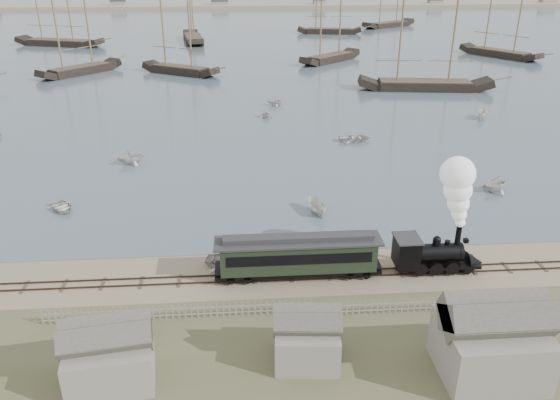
{
  "coord_description": "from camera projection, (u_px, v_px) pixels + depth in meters",
  "views": [
    {
      "loc": [
        -1.8,
        -39.53,
        23.68
      ],
      "look_at": [
        1.6,
        5.39,
        3.5
      ],
      "focal_mm": 35.0,
      "sensor_mm": 36.0,
      "label": 1
    }
  ],
  "objects": [
    {
      "name": "schooner_5",
      "position": [
        506.0,
        16.0,
        135.84
      ],
      "size": [
        15.92,
        20.97,
        20.0
      ],
      "primitive_type": null,
      "rotation": [
        0.0,
        0.0,
        -1.0
      ],
      "color": "black",
      "rests_on": "harbor_water"
    },
    {
      "name": "rowboat_0",
      "position": [
        62.0,
        207.0,
        55.32
      ],
      "size": [
        4.3,
        4.03,
        0.72
      ],
      "primitive_type": "imported",
      "rotation": [
        0.0,
        0.0,
        0.6
      ],
      "color": "beige",
      "rests_on": "harbor_water"
    },
    {
      "name": "rail_track",
      "position": [
        267.0,
        277.0,
        43.94
      ],
      "size": [
        120.0,
        1.8,
        0.16
      ],
      "color": "#36251D",
      "rests_on": "ground"
    },
    {
      "name": "shed_mid",
      "position": [
        307.0,
        360.0,
        34.99
      ],
      "size": [
        4.0,
        3.5,
        3.6
      ],
      "primitive_type": null,
      "color": "gray",
      "rests_on": "ground"
    },
    {
      "name": "schooner_1",
      "position": [
        74.0,
        27.0,
        115.45
      ],
      "size": [
        16.17,
        17.72,
        20.0
      ],
      "primitive_type": null,
      "rotation": [
        0.0,
        0.0,
        0.86
      ],
      "color": "black",
      "rests_on": "harbor_water"
    },
    {
      "name": "schooner_4",
      "position": [
        430.0,
        36.0,
        101.59
      ],
      "size": [
        25.94,
        9.2,
        20.0
      ],
      "primitive_type": null,
      "rotation": [
        0.0,
        0.0,
        -0.13
      ],
      "color": "black",
      "rests_on": "harbor_water"
    },
    {
      "name": "schooner_3",
      "position": [
        332.0,
        19.0,
        129.47
      ],
      "size": [
        17.32,
        16.73,
        20.0
      ],
      "primitive_type": null,
      "rotation": [
        0.0,
        0.0,
        0.76
      ],
      "color": "black",
      "rests_on": "harbor_water"
    },
    {
      "name": "schooner_6",
      "position": [
        54.0,
        9.0,
        153.36
      ],
      "size": [
        26.91,
        14.2,
        20.0
      ],
      "primitive_type": null,
      "rotation": [
        0.0,
        0.0,
        -0.33
      ],
      "color": "black",
      "rests_on": "harbor_water"
    },
    {
      "name": "far_spit",
      "position": [
        240.0,
        8.0,
        273.29
      ],
      "size": [
        500.0,
        20.0,
        1.8
      ],
      "primitive_type": "cube",
      "color": "tan",
      "rests_on": "ground"
    },
    {
      "name": "rowboat_5",
      "position": [
        482.0,
        114.0,
        86.6
      ],
      "size": [
        3.68,
        3.06,
        1.36
      ],
      "primitive_type": "imported",
      "rotation": [
        0.0,
        0.0,
        2.56
      ],
      "color": "beige",
      "rests_on": "harbor_water"
    },
    {
      "name": "schooner_2",
      "position": [
        177.0,
        26.0,
        115.52
      ],
      "size": [
        17.97,
        13.7,
        20.0
      ],
      "primitive_type": null,
      "rotation": [
        0.0,
        0.0,
        -0.57
      ],
      "color": "black",
      "rests_on": "harbor_water"
    },
    {
      "name": "beached_dinghy",
      "position": [
        232.0,
        261.0,
        45.4
      ],
      "size": [
        4.11,
        5.05,
        0.92
      ],
      "primitive_type": "imported",
      "rotation": [
        0.0,
        0.0,
        1.34
      ],
      "color": "beige",
      "rests_on": "ground"
    },
    {
      "name": "locomotive",
      "position": [
        451.0,
        223.0,
        43.19
      ],
      "size": [
        7.53,
        2.81,
        9.39
      ],
      "color": "black",
      "rests_on": "ground"
    },
    {
      "name": "schooner_8",
      "position": [
        330.0,
        2.0,
        177.67
      ],
      "size": [
        21.61,
        8.19,
        20.0
      ],
      "primitive_type": null,
      "rotation": [
        0.0,
        0.0,
        -0.16
      ],
      "color": "black",
      "rests_on": "harbor_water"
    },
    {
      "name": "rowboat_3",
      "position": [
        355.0,
        138.0,
        76.0
      ],
      "size": [
        3.28,
        4.51,
        0.92
      ],
      "primitive_type": "imported",
      "rotation": [
        0.0,
        0.0,
        1.6
      ],
      "color": "beige",
      "rests_on": "harbor_water"
    },
    {
      "name": "rowboat_8",
      "position": [
        276.0,
        101.0,
        93.94
      ],
      "size": [
        2.76,
        3.14,
        1.58
      ],
      "primitive_type": "imported",
      "rotation": [
        0.0,
        0.0,
        1.51
      ],
      "color": "beige",
      "rests_on": "harbor_water"
    },
    {
      "name": "shed_right",
      "position": [
        486.0,
        372.0,
        33.93
      ],
      "size": [
        6.0,
        5.0,
        5.1
      ],
      "primitive_type": null,
      "color": "gray",
      "rests_on": "ground"
    },
    {
      "name": "passenger_coach",
      "position": [
        298.0,
        254.0,
        43.29
      ],
      "size": [
        13.23,
        2.55,
        3.21
      ],
      "color": "black",
      "rests_on": "ground"
    },
    {
      "name": "harbor_water",
      "position": [
        242.0,
        27.0,
        200.47
      ],
      "size": [
        600.0,
        336.0,
        0.06
      ],
      "primitive_type": "cube",
      "color": "#445762",
      "rests_on": "ground"
    },
    {
      "name": "rowboat_2",
      "position": [
        316.0,
        207.0,
        54.63
      ],
      "size": [
        3.61,
        2.08,
        1.31
      ],
      "primitive_type": "imported",
      "rotation": [
        0.0,
        0.0,
        3.39
      ],
      "color": "beige",
      "rests_on": "harbor_water"
    },
    {
      "name": "rowboat_4",
      "position": [
        496.0,
        183.0,
        59.64
      ],
      "size": [
        4.1,
        4.34,
        1.81
      ],
      "primitive_type": "imported",
      "rotation": [
        0.0,
        0.0,
        5.13
      ],
      "color": "beige",
      "rests_on": "harbor_water"
    },
    {
      "name": "picket_fence_west",
      "position": [
        180.0,
        319.0,
        38.96
      ],
      "size": [
        19.0,
        0.1,
        1.2
      ],
      "primitive_type": null,
      "color": "gray",
      "rests_on": "ground"
    },
    {
      "name": "schooner_7",
      "position": [
        191.0,
        7.0,
        160.61
      ],
      "size": [
        8.7,
        24.0,
        20.0
      ],
      "primitive_type": null,
      "rotation": [
        0.0,
        0.0,
        1.71
      ],
      "color": "black",
      "rests_on": "harbor_water"
    },
    {
      "name": "rowboat_7",
      "position": [
        265.0,
        113.0,
        87.02
      ],
      "size": [
        3.37,
        3.25,
        1.36
      ],
      "primitive_type": "imported",
      "rotation": [
        0.0,
        0.0,
        0.55
      ],
      "color": "beige",
      "rests_on": "harbor_water"
    },
    {
      "name": "shed_left",
      "position": [
        113.0,
        381.0,
        33.26
      ],
      "size": [
        5.0,
        4.0,
        4.1
      ],
      "primitive_type": null,
      "color": "gray",
      "rests_on": "ground"
    },
    {
      "name": "picket_fence_east",
      "position": [
        442.0,
        311.0,
        39.81
      ],
      "size": [
        15.0,
        0.1,
        1.2
      ],
      "primitive_type": null,
      "color": "gray",
      "rests_on": "ground"
    },
    {
      "name": "rowboat_1",
      "position": [
        131.0,
        156.0,
        67.62
      ],
      "size": [
        4.18,
        4.4,
        1.82
      ],
      "primitive_type": "imported",
      "rotation": [
        0.0,
        0.0,
        2.01
      ],
      "color": "beige",
      "rests_on": "harbor_water"
    },
    {
      "name": "ground",
      "position": [
        266.0,
        265.0,
        45.78
      ],
      "size": [
        600.0,
        600.0,
        0.0
      ],
      "primitive_type": "plane",
      "color": "gray",
      "rests_on": "ground"
    }
  ]
}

